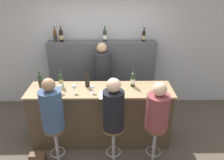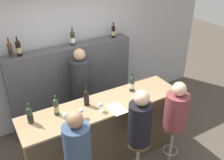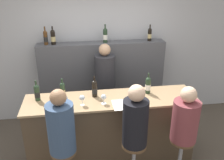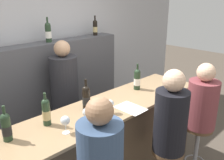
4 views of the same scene
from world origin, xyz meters
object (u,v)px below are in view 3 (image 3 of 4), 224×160
object	(u,v)px
wine_bottle_backbar_1	(53,37)
bar_stool_middle	(134,154)
wine_bottle_counter_3	(148,85)
wine_bottle_backbar_3	(150,34)
wine_bottle_backbar_0	(46,37)
wine_glass_2	(104,97)
bar_stool_right	(181,150)
wine_glass_1	(82,98)
bartender	(105,92)
wine_bottle_counter_1	(63,90)
guest_seated_left	(61,126)
guest_seated_middle	(135,120)
wine_bottle_counter_2	(95,88)
guest_seated_right	(185,118)
wine_glass_0	(65,99)
wine_bottle_counter_0	(37,92)
wine_bottle_backbar_2	(105,35)

from	to	relation	value
wine_bottle_backbar_1	bar_stool_middle	bearing A→B (deg)	-59.84
wine_bottle_counter_3	wine_bottle_backbar_3	world-z (taller)	wine_bottle_backbar_3
wine_bottle_backbar_0	wine_glass_2	world-z (taller)	wine_bottle_backbar_0
wine_bottle_counter_3	bar_stool_right	distance (m)	1.01
wine_glass_1	wine_bottle_counter_3	bearing A→B (deg)	13.43
bar_stool_middle	bartender	world-z (taller)	bartender
wine_bottle_counter_1	bar_stool_right	distance (m)	1.82
guest_seated_left	guest_seated_middle	xyz separation A→B (m)	(0.90, 0.00, 0.00)
wine_bottle_counter_2	guest_seated_right	world-z (taller)	guest_seated_right
wine_bottle_counter_3	bar_stool_middle	world-z (taller)	wine_bottle_counter_3
guest_seated_right	bartender	world-z (taller)	bartender
wine_bottle_backbar_0	wine_glass_0	distance (m)	1.49
bar_stool_middle	guest_seated_right	distance (m)	0.82
wine_bottle_counter_0	wine_bottle_counter_1	world-z (taller)	wine_bottle_counter_1
wine_bottle_counter_0	wine_bottle_counter_2	size ratio (longest dim) A/B	0.94
guest_seated_right	wine_glass_1	bearing A→B (deg)	159.63
wine_bottle_counter_0	wine_bottle_backbar_1	distance (m)	1.24
bar_stool_right	wine_bottle_counter_2	bearing A→B (deg)	146.98
guest_seated_right	bar_stool_middle	bearing A→B (deg)	180.00
wine_bottle_counter_3	guest_seated_right	xyz separation A→B (m)	(0.30, -0.71, -0.16)
wine_glass_2	guest_seated_middle	size ratio (longest dim) A/B	0.17
guest_seated_left	wine_glass_1	bearing A→B (deg)	60.38
wine_bottle_backbar_1	wine_glass_0	xyz separation A→B (m)	(0.20, -1.35, -0.52)
wine_bottle_counter_3	wine_glass_2	bearing A→B (deg)	-161.22
guest_seated_middle	guest_seated_right	xyz separation A→B (m)	(0.65, -0.00, -0.04)
wine_glass_2	bar_stool_right	world-z (taller)	wine_glass_2
wine_glass_0	guest_seated_right	xyz separation A→B (m)	(1.51, -0.48, -0.14)
wine_glass_0	guest_seated_left	world-z (taller)	guest_seated_left
wine_bottle_backbar_2	wine_glass_2	bearing A→B (deg)	-97.94
guest_seated_left	wine_bottle_backbar_0	bearing A→B (deg)	98.98
wine_bottle_backbar_2	guest_seated_middle	bearing A→B (deg)	-85.35
wine_bottle_backbar_2	wine_glass_0	xyz separation A→B (m)	(-0.71, -1.35, -0.52)
wine_bottle_counter_3	wine_bottle_backbar_0	xyz separation A→B (m)	(-1.54, 1.12, 0.50)
wine_bottle_counter_3	guest_seated_middle	size ratio (longest dim) A/B	0.39
guest_seated_middle	wine_bottle_backbar_2	bearing A→B (deg)	94.65
wine_bottle_counter_3	wine_glass_2	size ratio (longest dim) A/B	2.26
wine_glass_2	guest_seated_left	xyz separation A→B (m)	(-0.56, -0.48, -0.09)
wine_bottle_counter_0	wine_bottle_counter_3	distance (m)	1.60
wine_bottle_counter_0	bar_stool_right	world-z (taller)	wine_bottle_counter_0
wine_bottle_backbar_0	guest_seated_left	bearing A→B (deg)	-81.02
wine_bottle_counter_2	wine_glass_2	world-z (taller)	wine_bottle_counter_2
wine_bottle_counter_3	guest_seated_right	world-z (taller)	guest_seated_right
bar_stool_middle	guest_seated_middle	distance (m)	0.54
wine_bottle_counter_0	wine_glass_1	size ratio (longest dim) A/B	2.00
wine_bottle_backbar_0	wine_bottle_backbar_3	xyz separation A→B (m)	(1.86, -0.00, -0.01)
bar_stool_middle	wine_bottle_counter_0	bearing A→B (deg)	150.42
guest_seated_middle	wine_bottle_backbar_0	bearing A→B (deg)	123.03
wine_bottle_backbar_2	bar_stool_middle	world-z (taller)	wine_bottle_backbar_2
wine_bottle_counter_1	wine_bottle_counter_3	distance (m)	1.25
wine_glass_1	wine_bottle_backbar_1	bearing A→B (deg)	107.72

